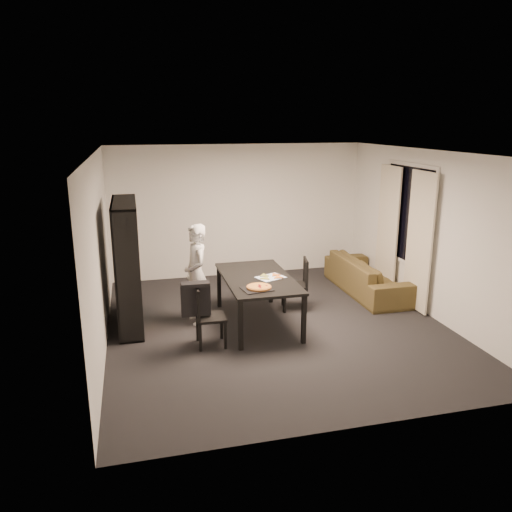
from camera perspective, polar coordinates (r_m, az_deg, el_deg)
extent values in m
cube|color=black|center=(7.73, 2.33, -7.86)|extent=(5.00, 5.50, 0.01)
cube|color=white|center=(7.13, 2.56, 11.76)|extent=(5.00, 5.50, 0.01)
cube|color=white|center=(9.93, -2.06, 5.17)|extent=(5.00, 0.01, 2.60)
cube|color=white|center=(4.86, 11.68, -5.90)|extent=(5.00, 0.01, 2.60)
cube|color=white|center=(7.05, -17.45, 0.32)|extent=(0.01, 5.50, 2.60)
cube|color=white|center=(8.36, 19.12, 2.44)|extent=(0.01, 5.50, 2.60)
cube|color=black|center=(8.82, 17.05, 4.56)|extent=(0.02, 1.40, 1.60)
cube|color=white|center=(8.81, 17.03, 4.56)|extent=(0.03, 1.52, 1.72)
cube|color=beige|center=(8.41, 18.17, 1.54)|extent=(0.03, 0.70, 2.25)
cube|color=beige|center=(9.28, 14.81, 3.02)|extent=(0.03, 0.70, 2.25)
cube|color=black|center=(7.70, -14.47, -0.92)|extent=(0.35, 1.50, 1.90)
cube|color=black|center=(7.53, 0.18, -2.55)|extent=(1.00, 1.80, 0.04)
cube|color=black|center=(6.79, -1.75, -7.96)|extent=(0.06, 0.06, 0.71)
cube|color=black|center=(7.02, 5.48, -7.23)|extent=(0.06, 0.06, 0.71)
cube|color=black|center=(8.35, -4.25, -3.50)|extent=(0.06, 0.06, 0.71)
cube|color=black|center=(8.54, 1.71, -3.04)|extent=(0.06, 0.06, 0.71)
cube|color=black|center=(6.95, -5.19, -6.99)|extent=(0.41, 0.41, 0.04)
cube|color=black|center=(6.84, -6.74, -5.29)|extent=(0.05, 0.40, 0.43)
cube|color=black|center=(6.78, -6.79, -3.75)|extent=(0.04, 0.38, 0.05)
cube|color=black|center=(6.90, -3.52, -9.06)|extent=(0.04, 0.04, 0.39)
cube|color=black|center=(7.21, -3.97, -7.97)|extent=(0.04, 0.04, 0.39)
cube|color=black|center=(6.86, -6.39, -9.28)|extent=(0.04, 0.04, 0.39)
cube|color=black|center=(7.17, -6.70, -8.17)|extent=(0.04, 0.04, 0.39)
cube|color=black|center=(8.24, 4.41, -3.37)|extent=(0.47, 0.47, 0.04)
cube|color=black|center=(8.19, 5.70, -1.80)|extent=(0.12, 0.40, 0.43)
cube|color=black|center=(8.13, 5.74, -0.49)|extent=(0.11, 0.38, 0.05)
cube|color=black|center=(8.45, 3.09, -4.40)|extent=(0.04, 0.04, 0.39)
cube|color=black|center=(8.13, 3.31, -5.21)|extent=(0.04, 0.04, 0.39)
cube|color=black|center=(8.49, 5.41, -4.36)|extent=(0.04, 0.04, 0.39)
cube|color=black|center=(8.17, 5.71, -5.16)|extent=(0.04, 0.04, 0.39)
cube|color=black|center=(6.83, -6.91, -5.11)|extent=(0.40, 0.08, 0.43)
cube|color=black|center=(6.75, -6.97, -3.22)|extent=(0.38, 0.18, 0.05)
imported|color=silver|center=(7.63, -6.83, -2.08)|extent=(0.45, 0.61, 1.54)
cube|color=black|center=(6.97, 0.11, -3.81)|extent=(0.45, 0.38, 0.01)
cylinder|color=brown|center=(7.00, 0.34, -3.58)|extent=(0.35, 0.35, 0.02)
cylinder|color=gold|center=(6.99, 0.34, -3.46)|extent=(0.31, 0.31, 0.01)
cube|color=white|center=(7.50, 1.68, -2.46)|extent=(0.48, 0.43, 0.01)
imported|color=#45411B|center=(9.28, 12.65, -2.20)|extent=(0.84, 2.14, 0.62)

